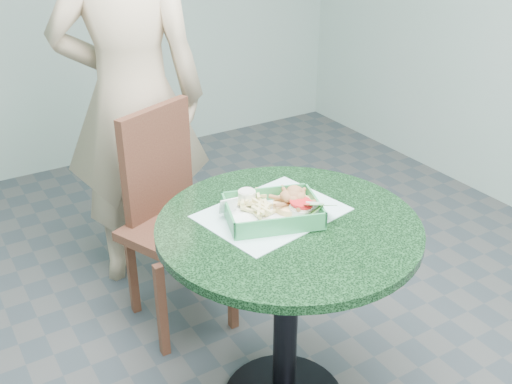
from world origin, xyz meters
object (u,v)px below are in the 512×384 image
food_basket (272,220)px  sauce_ramekin (241,204)px  diner_person (128,62)px  dining_chair (169,206)px  cafe_table (287,272)px  crab_sandwich (288,201)px

food_basket → sauce_ramekin: (-0.06, 0.09, 0.03)m
diner_person → sauce_ramekin: size_ratio=36.41×
dining_chair → food_basket: size_ratio=3.21×
diner_person → food_basket: size_ratio=7.25×
cafe_table → crab_sandwich: size_ratio=6.32×
sauce_ramekin → dining_chair: bearing=91.4°
food_basket → crab_sandwich: 0.09m
food_basket → crab_sandwich: (0.08, 0.03, 0.03)m
cafe_table → crab_sandwich: (0.05, 0.07, 0.22)m
cafe_table → sauce_ramekin: bearing=125.7°
cafe_table → dining_chair: size_ratio=0.90×
dining_chair → diner_person: 0.63m
dining_chair → sauce_ramekin: 0.63m
diner_person → crab_sandwich: size_ratio=15.82×
dining_chair → diner_person: size_ratio=0.44×
crab_sandwich → sauce_ramekin: crab_sandwich is taller
dining_chair → sauce_ramekin: size_ratio=16.13×
sauce_ramekin → crab_sandwich: bearing=-23.0°
dining_chair → diner_person: diner_person is taller
food_basket → sauce_ramekin: bearing=124.9°
crab_sandwich → sauce_ramekin: 0.15m
cafe_table → food_basket: size_ratio=2.90×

